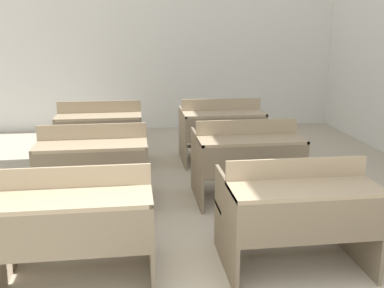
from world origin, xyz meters
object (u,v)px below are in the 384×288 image
at_px(bench_front_right, 296,210).
at_px(bench_second_right, 247,157).
at_px(bench_front_left, 76,222).
at_px(bench_third_left, 100,131).
at_px(bench_third_right, 221,128).
at_px(bench_second_left, 94,163).

xyz_separation_m(bench_front_right, bench_second_right, (-0.02, 1.40, 0.00)).
bearing_deg(bench_second_right, bench_front_left, -138.66).
bearing_deg(bench_front_left, bench_third_left, 90.22).
relative_size(bench_third_left, bench_third_right, 1.00).
bearing_deg(bench_front_left, bench_second_left, 89.43).
relative_size(bench_front_left, bench_third_left, 1.00).
distance_m(bench_front_left, bench_third_left, 2.80).
bearing_deg(bench_third_left, bench_second_right, -41.62).
distance_m(bench_second_left, bench_third_left, 1.42).
height_order(bench_second_left, bench_third_right, same).
bearing_deg(bench_front_left, bench_third_right, 60.30).
relative_size(bench_second_right, bench_third_right, 1.00).
xyz_separation_m(bench_second_left, bench_third_left, (-0.02, 1.42, 0.00)).
distance_m(bench_third_left, bench_third_right, 1.60).
bearing_deg(bench_third_left, bench_front_right, -60.30).
relative_size(bench_second_left, bench_third_right, 1.00).
bearing_deg(bench_third_right, bench_second_left, -138.41).
bearing_deg(bench_second_left, bench_third_left, 90.98).
height_order(bench_second_right, bench_third_right, same).
distance_m(bench_front_right, bench_third_left, 3.24).
bearing_deg(bench_second_left, bench_front_right, -41.45).
xyz_separation_m(bench_front_left, bench_front_right, (1.59, -0.01, 0.00)).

